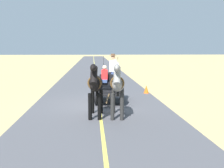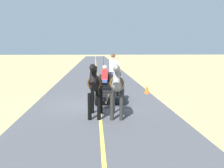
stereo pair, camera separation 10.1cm
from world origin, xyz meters
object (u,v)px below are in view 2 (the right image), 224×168
object	(u,v)px
horse_near_side	(117,85)
traffic_cone	(147,89)
horse_off_side	(95,85)
horse_drawn_carriage	(110,87)

from	to	relation	value
horse_near_side	traffic_cone	world-z (taller)	horse_near_side
horse_off_side	traffic_cone	distance (m)	6.50
horse_drawn_carriage	traffic_cone	size ratio (longest dim) A/B	9.03
horse_off_side	horse_drawn_carriage	bearing A→B (deg)	-104.91
traffic_cone	horse_off_side	bearing A→B (deg)	60.19
horse_drawn_carriage	traffic_cone	distance (m)	3.58
horse_drawn_carriage	horse_off_side	world-z (taller)	horse_drawn_carriage
horse_drawn_carriage	horse_near_side	bearing A→B (deg)	91.55
traffic_cone	horse_drawn_carriage	bearing A→B (deg)	47.34
horse_drawn_carriage	horse_off_side	bearing A→B (deg)	75.09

